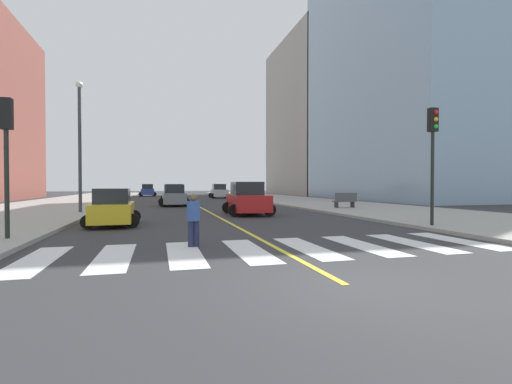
{
  "coord_description": "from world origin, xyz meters",
  "views": [
    {
      "loc": [
        -3.38,
        -6.22,
        1.87
      ],
      "look_at": [
        4.53,
        23.71,
        1.27
      ],
      "focal_mm": 26.03,
      "sensor_mm": 36.0,
      "label": 1
    }
  ],
  "objects": [
    {
      "name": "car_silver_third",
      "position": [
        4.98,
        45.81,
        0.93
      ],
      "size": [
        2.87,
        4.51,
        1.99
      ],
      "rotation": [
        0.0,
        0.0,
        3.11
      ],
      "color": "#B7B7BC",
      "rests_on": "ground"
    },
    {
      "name": "car_gray_second",
      "position": [
        -2.04,
        27.16,
        0.89
      ],
      "size": [
        2.69,
        4.29,
        1.91
      ],
      "rotation": [
        0.0,
        0.0,
        0.01
      ],
      "color": "slate",
      "rests_on": "ground"
    },
    {
      "name": "pedestrian_crossing",
      "position": [
        -2.36,
        5.04,
        0.88
      ],
      "size": [
        0.4,
        0.4,
        1.6
      ],
      "rotation": [
        0.0,
        0.0,
        3.24
      ],
      "color": "#232847",
      "rests_on": "ground"
    },
    {
      "name": "traffic_light_far_corner",
      "position": [
        -8.09,
        7.37,
        3.33
      ],
      "size": [
        0.36,
        0.41,
        4.51
      ],
      "color": "black",
      "rests_on": "sidewalk_kerb_west"
    },
    {
      "name": "car_red_fourth",
      "position": [
        2.06,
        16.47,
        0.96
      ],
      "size": [
        2.99,
        4.68,
        2.06
      ],
      "rotation": [
        0.0,
        0.0,
        3.1
      ],
      "color": "red",
      "rests_on": "ground"
    },
    {
      "name": "lane_divider_paint",
      "position": [
        0.0,
        40.0,
        0.01
      ],
      "size": [
        0.16,
        80.0,
        0.01
      ],
      "primitive_type": "cube",
      "color": "yellow",
      "rests_on": "ground"
    },
    {
      "name": "park_bench",
      "position": [
        10.22,
        19.01,
        0.69
      ],
      "size": [
        1.8,
        0.57,
        1.12
      ],
      "rotation": [
        0.0,
        0.0,
        1.57
      ],
      "color": "#47474C",
      "rests_on": "sidewalk_kerb_east"
    },
    {
      "name": "car_white_nearest",
      "position": [
        -1.72,
        34.97,
        0.91
      ],
      "size": [
        2.85,
        4.45,
        1.95
      ],
      "rotation": [
        0.0,
        0.0,
        0.05
      ],
      "color": "silver",
      "rests_on": "ground"
    },
    {
      "name": "sidewalk_kerb_east",
      "position": [
        12.2,
        20.0,
        0.07
      ],
      "size": [
        10.0,
        120.0,
        0.15
      ],
      "primitive_type": "cube",
      "color": "#9E9B93",
      "rests_on": "ground"
    },
    {
      "name": "car_yellow_fifth",
      "position": [
        -5.39,
        11.81,
        0.8
      ],
      "size": [
        2.43,
        3.85,
        1.71
      ],
      "rotation": [
        0.0,
        0.0,
        0.02
      ],
      "color": "gold",
      "rests_on": "ground"
    },
    {
      "name": "sidewalk_kerb_west",
      "position": [
        -12.2,
        20.0,
        0.07
      ],
      "size": [
        10.0,
        120.0,
        0.15
      ],
      "primitive_type": "cube",
      "color": "#9E9B93",
      "rests_on": "ground"
    },
    {
      "name": "crosswalk_paint",
      "position": [
        0.0,
        4.0,
        0.01
      ],
      "size": [
        13.5,
        4.0,
        0.01
      ],
      "color": "silver",
      "rests_on": "ground"
    },
    {
      "name": "traffic_light_near_corner",
      "position": [
        7.92,
        7.11,
        3.64
      ],
      "size": [
        0.36,
        0.41,
        4.98
      ],
      "rotation": [
        0.0,
        0.0,
        3.14
      ],
      "color": "black",
      "rests_on": "sidewalk_kerb_east"
    },
    {
      "name": "ground_plane",
      "position": [
        0.0,
        0.0,
        0.0
      ],
      "size": [
        220.0,
        220.0,
        0.0
      ],
      "primitive_type": "plane",
      "color": "#333335"
    },
    {
      "name": "street_lamp",
      "position": [
        -8.14,
        19.25,
        4.95
      ],
      "size": [
        0.44,
        0.44,
        8.24
      ],
      "color": "#38383D",
      "rests_on": "sidewalk_kerb_west"
    },
    {
      "name": "office_tower_glass",
      "position": [
        29.88,
        35.49,
        18.02
      ],
      "size": [
        20.0,
        28.0,
        36.04
      ],
      "primitive_type": "cube",
      "color": "#8CADC6",
      "rests_on": "ground"
    },
    {
      "name": "car_blue_sixth",
      "position": [
        -5.07,
        57.32,
        0.93
      ],
      "size": [
        2.87,
        4.53,
        2.0
      ],
      "rotation": [
        0.0,
        0.0,
        0.03
      ],
      "color": "#2D479E",
      "rests_on": "ground"
    },
    {
      "name": "parking_garage_concrete",
      "position": [
        28.88,
        61.08,
        14.82
      ],
      "size": [
        18.0,
        24.0,
        29.64
      ],
      "primitive_type": "cube",
      "color": "#9E9B93",
      "rests_on": "ground"
    }
  ]
}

